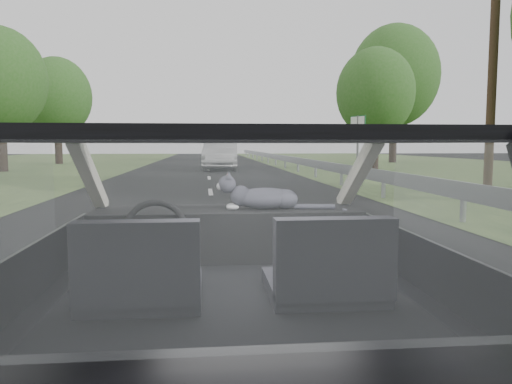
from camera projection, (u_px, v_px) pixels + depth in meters
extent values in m
cube|color=black|center=(233.00, 281.00, 2.43)|extent=(1.80, 4.00, 1.45)
cube|color=black|center=(227.00, 233.00, 3.03)|extent=(1.58, 0.45, 0.30)
cube|color=#20202B|center=(141.00, 267.00, 2.08)|extent=(0.50, 0.72, 0.42)
cube|color=#20202B|center=(328.00, 262.00, 2.16)|extent=(0.50, 0.72, 0.42)
torus|color=black|center=(155.00, 231.00, 2.69)|extent=(0.36, 0.36, 0.04)
ellipsoid|color=slate|center=(265.00, 197.00, 2.99)|extent=(0.51, 0.18, 0.23)
cube|color=#9A9EA3|center=(379.00, 176.00, 12.77)|extent=(0.05, 90.00, 0.32)
imported|color=silver|center=(221.00, 154.00, 26.99)|extent=(2.32, 5.24, 1.69)
cube|color=#0F4C22|center=(358.00, 144.00, 24.47)|extent=(0.53, 1.07, 2.77)
cylinder|color=#362216|center=(493.00, 52.00, 15.22)|extent=(0.32, 0.32, 8.35)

